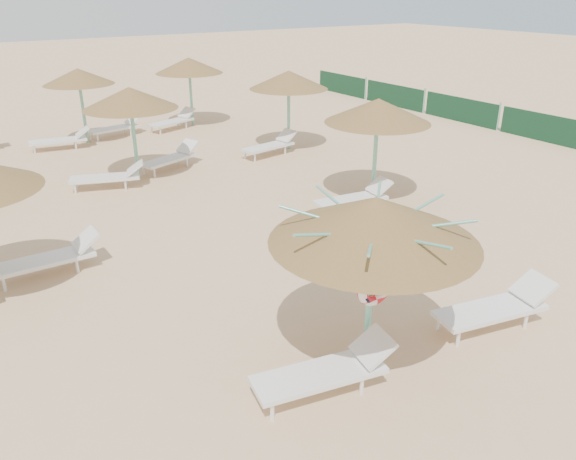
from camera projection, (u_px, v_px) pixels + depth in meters
ground at (360, 342)px, 9.12m from camera, size 120.00×120.00×0.00m
main_palapa at (375, 221)px, 7.77m from camera, size 2.99×2.99×2.68m
lounger_main_a at (328, 370)px, 7.89m from camera, size 2.13×0.99×0.74m
lounger_main_b at (497, 307)px, 9.43m from camera, size 2.18×1.04×0.76m
palapa_field at (131, 98)px, 16.47m from camera, size 14.01×13.59×2.70m
windbreak_fence at (461, 110)px, 23.62m from camera, size 0.08×19.84×1.10m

